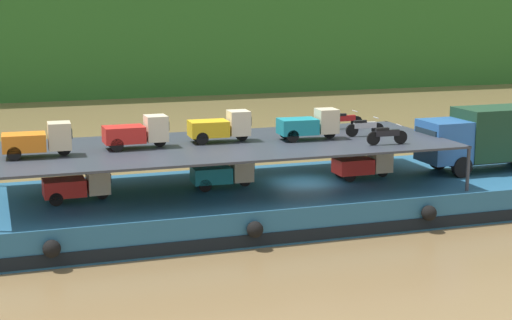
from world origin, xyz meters
The scene contains 14 objects.
ground_plane centered at (0.00, 0.00, 0.00)m, with size 400.00×400.00×0.00m, color brown.
cargo_barge centered at (0.00, -0.02, 0.75)m, with size 29.31×9.15×1.50m.
covered_lorry centered at (9.67, -0.35, 3.19)m, with size 7.88×2.38×3.10m.
cargo_rack centered at (-3.80, 0.00, 3.44)m, with size 20.11×7.82×2.00m.
mini_truck_lower_stern centered at (-10.26, -0.25, 2.19)m, with size 2.76×1.24×1.38m.
mini_truck_lower_aft centered at (-3.83, 0.15, 2.19)m, with size 2.78×1.26×1.38m.
mini_truck_lower_mid centered at (2.98, -0.08, 2.19)m, with size 2.74×1.20×1.38m.
mini_truck_upper_stern centered at (-11.76, -0.39, 4.19)m, with size 2.77×1.26×1.38m.
mini_truck_upper_mid centered at (-7.64, 0.28, 4.19)m, with size 2.76×1.24×1.38m.
mini_truck_upper_fore centered at (-3.80, 0.66, 4.19)m, with size 2.78×1.27×1.38m.
mini_truck_upper_bow centered at (0.20, -0.04, 4.19)m, with size 2.79×1.29×1.38m.
motorcycle_upper_port centered at (2.93, -2.34, 3.93)m, with size 1.90×0.55×0.87m.
motorcycle_upper_centre centered at (3.00, 0.00, 3.93)m, with size 1.90×0.55×0.87m.
motorcycle_upper_stbd centered at (3.05, 2.35, 3.93)m, with size 1.90×0.55×0.87m.
Camera 1 is at (-13.53, -33.25, 9.70)m, focal length 55.96 mm.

